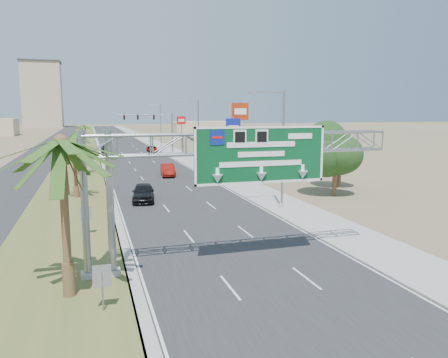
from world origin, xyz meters
TOP-DOWN VIEW (x-y plane):
  - road at (0.00, 110.00)m, footprint 12.00×300.00m
  - sidewalk_right at (8.50, 110.00)m, footprint 4.00×300.00m
  - median_grass at (-10.00, 110.00)m, footprint 7.00×300.00m
  - opposing_road at (-17.00, 110.00)m, footprint 8.00×300.00m
  - sign_gantry at (-1.06, 9.93)m, footprint 16.75×1.24m
  - palm_near at (-9.20, 8.00)m, footprint 5.70×5.70m
  - palm_row_b at (-9.50, 32.00)m, footprint 3.99×3.99m
  - palm_row_c at (-9.50, 48.00)m, footprint 3.99×3.99m
  - palm_row_d at (-9.50, 66.00)m, footprint 3.99×3.99m
  - palm_row_e at (-9.50, 85.00)m, footprint 3.99×3.99m
  - palm_row_f at (-9.50, 110.00)m, footprint 3.99×3.99m
  - streetlight_near at (7.30, 22.00)m, footprint 3.27×0.44m
  - streetlight_mid at (7.30, 52.00)m, footprint 3.27×0.44m
  - streetlight_far at (7.30, 88.00)m, footprint 3.27×0.44m
  - signal_mast at (5.17, 71.97)m, footprint 10.28×0.71m
  - store_building at (22.00, 66.00)m, footprint 18.00×10.00m
  - oak_near at (15.00, 26.00)m, footprint 4.50×4.50m
  - oak_far at (18.00, 30.00)m, footprint 3.50×3.50m
  - median_signback_a at (-7.80, 6.00)m, footprint 0.75×0.08m
  - median_signback_b at (-8.50, 18.00)m, footprint 0.75×0.08m
  - tower_distant at (-32.00, 250.00)m, footprint 20.00×16.00m
  - building_distant_right at (30.00, 140.00)m, footprint 20.00×12.00m
  - car_left_lane at (-3.51, 28.60)m, footprint 2.61×5.11m
  - car_mid_lane at (1.44, 44.05)m, footprint 2.12×4.97m
  - car_right_lane at (4.17, 78.98)m, footprint 2.45×4.73m
  - car_far at (-4.95, 81.32)m, footprint 2.10×4.98m
  - pole_sign_red_near at (12.38, 47.13)m, footprint 2.37×1.06m
  - pole_sign_blue at (11.06, 46.24)m, footprint 2.01×0.44m
  - pole_sign_red_far at (12.35, 88.45)m, footprint 2.19×0.94m

SIDE VIEW (x-z plane):
  - road at x=0.00m, z-range 0.00..0.02m
  - opposing_road at x=-17.00m, z-range 0.00..0.02m
  - sidewalk_right at x=8.50m, z-range 0.00..0.10m
  - median_grass at x=-10.00m, z-range 0.00..0.12m
  - car_right_lane at x=4.17m, z-range 0.00..1.27m
  - car_far at x=-4.95m, z-range 0.00..1.43m
  - car_mid_lane at x=1.44m, z-range 0.00..1.59m
  - car_left_lane at x=-3.51m, z-range 0.00..1.67m
  - median_signback_a at x=-7.80m, z-range 0.41..2.49m
  - median_signback_b at x=-8.50m, z-range 0.41..2.49m
  - store_building at x=22.00m, z-range 0.00..4.00m
  - building_distant_right at x=30.00m, z-range 0.00..5.00m
  - oak_far at x=18.00m, z-range 1.02..6.62m
  - palm_row_d at x=-9.50m, z-range 1.69..7.14m
  - oak_near at x=15.00m, z-range 1.13..7.93m
  - streetlight_near at x=7.30m, z-range -0.31..9.69m
  - streetlight_mid at x=7.30m, z-range -0.31..9.69m
  - streetlight_far at x=7.30m, z-range -0.31..9.69m
  - palm_row_f at x=-9.50m, z-range 1.83..7.58m
  - signal_mast at x=5.17m, z-range 0.85..8.85m
  - palm_row_b at x=-9.50m, z-range 1.93..7.87m
  - palm_row_e at x=-9.50m, z-range 2.02..8.16m
  - pole_sign_blue at x=11.06m, z-range 1.79..9.36m
  - palm_row_c at x=-9.50m, z-range 2.29..9.04m
  - pole_sign_red_far at x=12.35m, z-range 2.11..9.56m
  - sign_gantry at x=-1.06m, z-range 2.31..9.81m
  - palm_near at x=-9.20m, z-range 2.76..11.11m
  - pole_sign_red_near at x=12.38m, z-range 2.84..12.55m
  - tower_distant at x=-32.00m, z-range 0.00..35.00m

